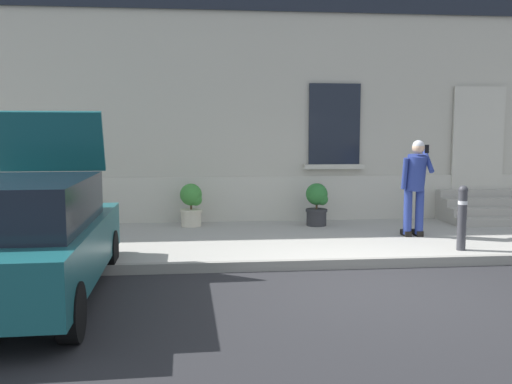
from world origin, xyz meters
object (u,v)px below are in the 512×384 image
Objects in this scene: hatchback_car_teal at (24,237)px; planter_charcoal at (317,203)px; bollard_near_person at (462,215)px; planter_cream at (191,204)px; person_on_phone at (415,182)px; planter_terracotta at (64,205)px.

planter_charcoal is at bearing 43.04° from hatchback_car_teal.
hatchback_car_teal is at bearing -165.43° from bollard_near_person.
bollard_near_person reaches higher than planter_cream.
hatchback_car_teal is 6.47m from bollard_near_person.
person_on_phone reaches higher than bollard_near_person.
planter_cream is at bearing 153.93° from person_on_phone.
bollard_near_person is 1.29m from person_on_phone.
bollard_near_person is 7.43m from planter_terracotta.
bollard_near_person is 1.22× the size of planter_terracotta.
hatchback_car_teal is at bearing -159.97° from person_on_phone.
hatchback_car_teal is 3.93× the size of bollard_near_person.
planter_cream is at bearing 148.05° from bollard_near_person.
planter_cream is at bearing 175.89° from planter_charcoal.
hatchback_car_teal reaches higher than bollard_near_person.
person_on_phone is 4.34m from planter_cream.
planter_terracotta and planter_charcoal have the same top height.
hatchback_car_teal is 4.74m from planter_cream.
planter_cream is (2.52, -0.14, 0.00)m from planter_terracotta.
hatchback_car_teal reaches higher than planter_terracotta.
person_on_phone reaches higher than planter_terracotta.
hatchback_car_teal is 2.35× the size of person_on_phone.
bollard_near_person is at bearing -54.26° from planter_charcoal.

